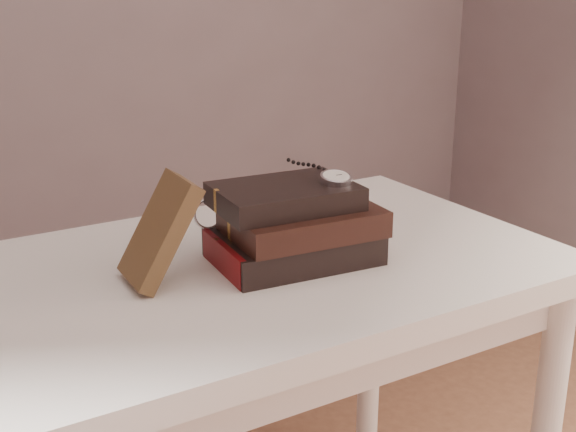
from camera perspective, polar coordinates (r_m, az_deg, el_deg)
table at (r=1.24m, az=-3.30°, el=-7.45°), size 1.00×0.60×0.75m
book_stack at (r=1.19m, az=0.48°, el=-0.73°), size 0.26×0.19×0.12m
journal at (r=1.12m, az=-9.52°, el=-1.11°), size 0.11×0.11×0.16m
pocket_watch at (r=1.19m, az=3.44°, el=2.91°), size 0.05×0.15×0.02m
eyeglasses at (r=1.23m, az=-4.92°, el=0.37°), size 0.11×0.13×0.05m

